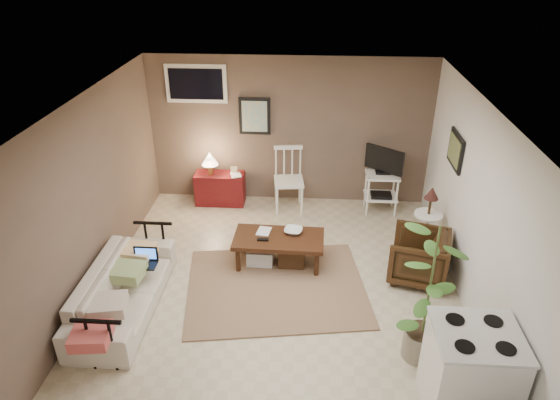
# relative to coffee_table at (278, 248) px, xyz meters

# --- Properties ---
(floor) EXTENTS (5.00, 5.00, 0.00)m
(floor) POSITION_rel_coffee_table_xyz_m (0.04, -0.53, -0.25)
(floor) COLOR #C1B293
(floor) RESTS_ON ground
(art_back) EXTENTS (0.50, 0.03, 0.60)m
(art_back) POSITION_rel_coffee_table_xyz_m (-0.51, 1.94, 1.20)
(art_back) COLOR black
(art_right) EXTENTS (0.03, 0.60, 0.45)m
(art_right) POSITION_rel_coffee_table_xyz_m (2.27, 0.52, 1.27)
(art_right) COLOR black
(window) EXTENTS (0.96, 0.03, 0.60)m
(window) POSITION_rel_coffee_table_xyz_m (-1.41, 1.94, 1.70)
(window) COLOR white
(rug) EXTENTS (2.47, 2.10, 0.02)m
(rug) POSITION_rel_coffee_table_xyz_m (0.01, -0.52, -0.24)
(rug) COLOR #7D6449
(rug) RESTS_ON floor
(coffee_table) EXTENTS (1.21, 0.65, 0.45)m
(coffee_table) POSITION_rel_coffee_table_xyz_m (0.00, 0.00, 0.00)
(coffee_table) COLOR #3B1A10
(coffee_table) RESTS_ON floor
(sofa) EXTENTS (0.57, 1.94, 0.76)m
(sofa) POSITION_rel_coffee_table_xyz_m (-1.76, -1.04, 0.13)
(sofa) COLOR beige
(sofa) RESTS_ON floor
(sofa_pillows) EXTENTS (0.37, 1.84, 0.13)m
(sofa_pillows) POSITION_rel_coffee_table_xyz_m (-1.71, -1.27, 0.21)
(sofa_pillows) COLOR beige
(sofa_pillows) RESTS_ON sofa
(sofa_end_rails) EXTENTS (0.52, 1.94, 0.65)m
(sofa_end_rails) POSITION_rel_coffee_table_xyz_m (-1.65, -1.04, 0.07)
(sofa_end_rails) COLOR black
(sofa_end_rails) RESTS_ON floor
(laptop) EXTENTS (0.30, 0.22, 0.20)m
(laptop) POSITION_rel_coffee_table_xyz_m (-1.57, -0.71, 0.24)
(laptop) COLOR black
(laptop) RESTS_ON sofa
(red_console) EXTENTS (0.80, 0.36, 0.93)m
(red_console) POSITION_rel_coffee_table_xyz_m (-1.10, 1.71, 0.07)
(red_console) COLOR maroon
(red_console) RESTS_ON floor
(spindle_chair) EXTENTS (0.51, 0.51, 1.02)m
(spindle_chair) POSITION_rel_coffee_table_xyz_m (0.06, 1.62, 0.23)
(spindle_chair) COLOR white
(spindle_chair) RESTS_ON floor
(tv_stand) EXTENTS (0.55, 0.43, 1.09)m
(tv_stand) POSITION_rel_coffee_table_xyz_m (1.54, 1.61, 0.33)
(tv_stand) COLOR white
(tv_stand) RESTS_ON floor
(side_table) EXTENTS (0.38, 0.38, 1.02)m
(side_table) POSITION_rel_coffee_table_xyz_m (2.03, 0.44, 0.38)
(side_table) COLOR white
(side_table) RESTS_ON floor
(armchair) EXTENTS (0.82, 0.85, 0.72)m
(armchair) POSITION_rel_coffee_table_xyz_m (1.82, -0.19, 0.11)
(armchair) COLOR #321D0D
(armchair) RESTS_ON floor
(potted_plant) EXTENTS (0.41, 0.41, 1.63)m
(potted_plant) POSITION_rel_coffee_table_xyz_m (1.61, -1.58, 0.62)
(potted_plant) COLOR gray
(potted_plant) RESTS_ON floor
(stove) EXTENTS (0.75, 0.69, 0.98)m
(stove) POSITION_rel_coffee_table_xyz_m (1.89, -2.28, 0.23)
(stove) COLOR white
(stove) RESTS_ON floor
(bowl) EXTENTS (0.25, 0.10, 0.24)m
(bowl) POSITION_rel_coffee_table_xyz_m (0.20, 0.13, 0.30)
(bowl) COLOR #3B1A10
(bowl) RESTS_ON coffee_table
(book_table) EXTENTS (0.17, 0.05, 0.24)m
(book_table) POSITION_rel_coffee_table_xyz_m (-0.29, 0.13, 0.29)
(book_table) COLOR #3B1A10
(book_table) RESTS_ON coffee_table
(book_console) EXTENTS (0.16, 0.06, 0.22)m
(book_console) POSITION_rel_coffee_table_xyz_m (-0.88, 1.63, 0.39)
(book_console) COLOR #3B1A10
(book_console) RESTS_ON red_console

